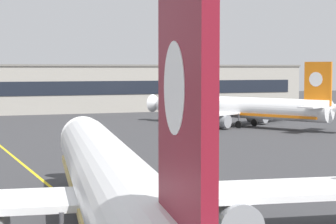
% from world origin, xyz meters
% --- Properties ---
extents(taxiway_centreline, '(8.35, 179.83, 0.01)m').
position_xyz_m(taxiway_centreline, '(0.00, 30.00, 0.00)').
color(taxiway_centreline, yellow).
rests_on(taxiway_centreline, ground).
extents(airliner_foreground, '(32.36, 41.42, 11.65)m').
position_xyz_m(airliner_foreground, '(-0.06, 12.94, 3.37)').
color(airliner_foreground, white).
rests_on(airliner_foreground, ground).
extents(airliner_background, '(26.33, 32.78, 10.16)m').
position_xyz_m(airliner_background, '(36.46, 71.56, 2.94)').
color(airliner_background, white).
rests_on(airliner_background, ground).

